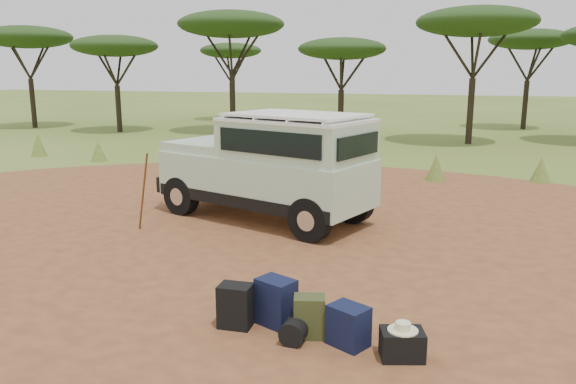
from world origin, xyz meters
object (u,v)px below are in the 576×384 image
(duffel_navy, at_px, (348,326))
(hard_case, at_px, (402,345))
(backpack_black, at_px, (236,306))
(walking_staff, at_px, (143,192))
(backpack_olive, at_px, (309,317))
(safari_vehicle, at_px, (270,169))
(backpack_navy, at_px, (276,302))

(duffel_navy, xyz_separation_m, hard_case, (0.66, -0.12, -0.08))
(backpack_black, bearing_deg, duffel_navy, -5.19)
(walking_staff, xyz_separation_m, duffel_navy, (5.01, -3.67, -0.57))
(backpack_black, relative_size, backpack_olive, 1.07)
(safari_vehicle, bearing_deg, hard_case, -38.49)
(safari_vehicle, height_order, backpack_olive, safari_vehicle)
(safari_vehicle, xyz_separation_m, backpack_olive, (2.29, -5.21, -0.89))
(backpack_olive, bearing_deg, hard_case, -24.74)
(walking_staff, distance_m, backpack_black, 5.05)
(safari_vehicle, distance_m, backpack_olive, 5.76)
(duffel_navy, bearing_deg, walking_staff, 171.40)
(backpack_black, xyz_separation_m, backpack_olive, (0.99, 0.01, -0.02))
(hard_case, bearing_deg, duffel_navy, 152.57)
(backpack_navy, height_order, duffel_navy, backpack_navy)
(backpack_black, relative_size, duffel_navy, 1.13)
(backpack_olive, height_order, duffel_navy, backpack_olive)
(walking_staff, relative_size, backpack_olive, 3.16)
(walking_staff, distance_m, duffel_navy, 6.24)
(backpack_olive, xyz_separation_m, hard_case, (1.17, -0.21, -0.09))
(safari_vehicle, distance_m, duffel_navy, 6.06)
(walking_staff, bearing_deg, backpack_navy, -108.80)
(safari_vehicle, height_order, duffel_navy, safari_vehicle)
(backpack_navy, relative_size, backpack_olive, 1.18)
(backpack_olive, distance_m, hard_case, 1.19)
(duffel_navy, bearing_deg, hard_case, 16.91)
(backpack_navy, distance_m, backpack_olive, 0.55)
(safari_vehicle, height_order, backpack_black, safari_vehicle)
(hard_case, bearing_deg, backpack_navy, 149.42)
(backpack_navy, relative_size, duffel_navy, 1.23)
(backpack_navy, xyz_separation_m, backpack_olive, (0.51, -0.20, -0.05))
(backpack_olive, relative_size, hard_case, 1.09)
(safari_vehicle, bearing_deg, backpack_olive, -47.29)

